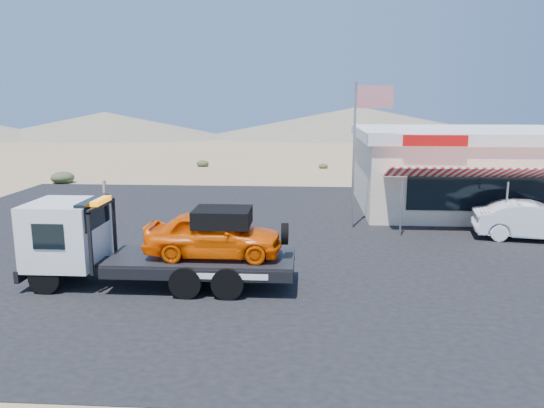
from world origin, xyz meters
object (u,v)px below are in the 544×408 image
object	(u,v)px
white_sedan	(534,221)
flagpole	(360,138)
tow_truck	(153,240)
jerky_store	(465,169)

from	to	relation	value
white_sedan	flagpole	distance (m)	7.37
tow_truck	white_sedan	size ratio (longest dim) A/B	1.73
jerky_store	white_sedan	bearing A→B (deg)	-80.23
tow_truck	jerky_store	size ratio (longest dim) A/B	0.73
white_sedan	flagpole	xyz separation A→B (m)	(-6.58, 1.40, 3.02)
tow_truck	jerky_store	xyz separation A→B (m)	(12.11, 11.79, 0.62)
jerky_store	flagpole	size ratio (longest dim) A/B	1.73
jerky_store	flagpole	bearing A→B (deg)	-141.21
white_sedan	jerky_store	xyz separation A→B (m)	(-1.01, 5.87, 1.25)
jerky_store	flagpole	xyz separation A→B (m)	(-5.57, -4.47, 1.77)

